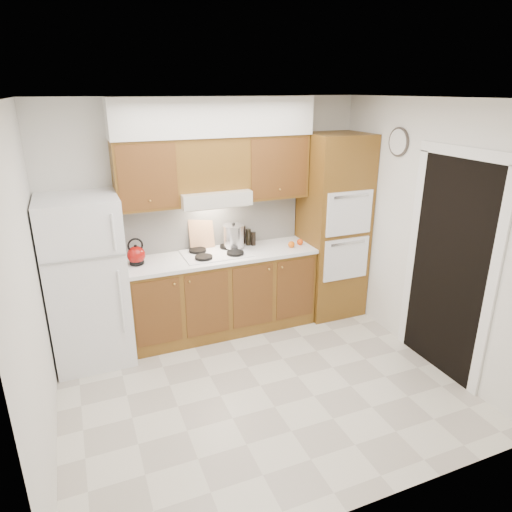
{
  "coord_description": "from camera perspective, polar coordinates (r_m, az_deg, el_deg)",
  "views": [
    {
      "loc": [
        -1.43,
        -3.37,
        2.67
      ],
      "look_at": [
        0.14,
        0.45,
        1.15
      ],
      "focal_mm": 32.0,
      "sensor_mm": 36.0,
      "label": 1
    }
  ],
  "objects": [
    {
      "name": "upper_cab_right",
      "position": [
        5.24,
        2.18,
        11.17
      ],
      "size": [
        0.73,
        0.33,
        0.7
      ],
      "primitive_type": "cube",
      "color": "brown",
      "rests_on": "wall_back"
    },
    {
      "name": "ceiling",
      "position": [
        3.66,
        0.68,
        19.1
      ],
      "size": [
        3.6,
        3.6,
        0.0
      ],
      "primitive_type": "plane",
      "color": "white",
      "rests_on": "wall_back"
    },
    {
      "name": "condiment_b",
      "position": [
        5.34,
        -0.96,
        2.38
      ],
      "size": [
        0.06,
        0.06,
        0.19
      ],
      "primitive_type": "cylinder",
      "rotation": [
        0.0,
        0.0,
        -0.05
      ],
      "color": "black",
      "rests_on": "countertop"
    },
    {
      "name": "cutting_board",
      "position": [
        5.23,
        -6.86,
        3.02
      ],
      "size": [
        0.29,
        0.1,
        0.38
      ],
      "primitive_type": "cube",
      "rotation": [
        -0.21,
        0.0,
        0.03
      ],
      "color": "tan",
      "rests_on": "countertop"
    },
    {
      "name": "soffit",
      "position": [
        4.92,
        -5.33,
        16.96
      ],
      "size": [
        2.13,
        0.36,
        0.4
      ],
      "primitive_type": "cube",
      "color": "silver",
      "rests_on": "wall_back"
    },
    {
      "name": "kettle",
      "position": [
        4.9,
        -14.75,
        0.12
      ],
      "size": [
        0.22,
        0.22,
        0.19
      ],
      "primitive_type": "sphere",
      "rotation": [
        0.0,
        0.0,
        -0.18
      ],
      "color": "maroon",
      "rests_on": "countertop"
    },
    {
      "name": "upper_cab_over_hood",
      "position": [
        4.97,
        -5.77,
        11.47
      ],
      "size": [
        0.75,
        0.33,
        0.55
      ],
      "primitive_type": "cube",
      "color": "brown",
      "rests_on": "range_hood"
    },
    {
      "name": "orange_near",
      "position": [
        5.38,
        5.51,
        1.76
      ],
      "size": [
        0.08,
        0.08,
        0.07
      ],
      "primitive_type": "sphere",
      "rotation": [
        0.0,
        0.0,
        0.11
      ],
      "color": "#DE490B",
      "rests_on": "countertop"
    },
    {
      "name": "base_cabinets",
      "position": [
        5.29,
        -4.26,
        -4.7
      ],
      "size": [
        2.11,
        0.6,
        0.9
      ],
      "primitive_type": "cube",
      "color": "brown",
      "rests_on": "floor"
    },
    {
      "name": "wall_left",
      "position": [
        3.66,
        -26.42,
        -4.02
      ],
      "size": [
        0.02,
        3.0,
        2.6
      ],
      "primitive_type": "cube",
      "color": "silver",
      "rests_on": "floor"
    },
    {
      "name": "wall_right",
      "position": [
        4.87,
        20.54,
        2.53
      ],
      "size": [
        0.02,
        3.0,
        2.6
      ],
      "primitive_type": "cube",
      "color": "silver",
      "rests_on": "floor"
    },
    {
      "name": "orange_far",
      "position": [
        5.28,
        4.45,
        1.45
      ],
      "size": [
        0.09,
        0.09,
        0.08
      ],
      "primitive_type": "sphere",
      "rotation": [
        0.0,
        0.0,
        -0.25
      ],
      "color": "orange",
      "rests_on": "countertop"
    },
    {
      "name": "upper_cab_left",
      "position": [
        4.83,
        -13.7,
        9.86
      ],
      "size": [
        0.63,
        0.33,
        0.7
      ],
      "primitive_type": "cube",
      "color": "brown",
      "rests_on": "wall_back"
    },
    {
      "name": "condiment_c",
      "position": [
        5.34,
        -0.33,
        2.17
      ],
      "size": [
        0.07,
        0.07,
        0.16
      ],
      "primitive_type": "cylinder",
      "rotation": [
        0.0,
        0.0,
        -0.33
      ],
      "color": "black",
      "rests_on": "countertop"
    },
    {
      "name": "range_hood",
      "position": [
        4.98,
        -5.42,
        7.39
      ],
      "size": [
        0.75,
        0.45,
        0.15
      ],
      "primitive_type": "cube",
      "color": "silver",
      "rests_on": "wall_back"
    },
    {
      "name": "fridge",
      "position": [
        4.86,
        -20.39,
        -3.0
      ],
      "size": [
        0.75,
        0.72,
        1.72
      ],
      "primitive_type": "cube",
      "color": "white",
      "rests_on": "floor"
    },
    {
      "name": "countertop",
      "position": [
        5.1,
        -4.36,
        0.05
      ],
      "size": [
        2.13,
        0.62,
        0.04
      ],
      "primitive_type": "cube",
      "color": "white",
      "rests_on": "base_cabinets"
    },
    {
      "name": "cooktop",
      "position": [
        5.09,
        -4.98,
        0.33
      ],
      "size": [
        0.74,
        0.5,
        0.01
      ],
      "primitive_type": "cube",
      "color": "white",
      "rests_on": "countertop"
    },
    {
      "name": "doorway",
      "position": [
        4.7,
        22.89,
        -1.62
      ],
      "size": [
        0.02,
        0.9,
        2.1
      ],
      "primitive_type": "cube",
      "color": "black",
      "rests_on": "floor"
    },
    {
      "name": "condiment_a",
      "position": [
        5.4,
        -1.64,
        2.68
      ],
      "size": [
        0.06,
        0.06,
        0.21
      ],
      "primitive_type": "cylinder",
      "rotation": [
        0.0,
        0.0,
        -0.01
      ],
      "color": "black",
      "rests_on": "countertop"
    },
    {
      "name": "wall_back",
      "position": [
        5.26,
        -5.79,
        4.99
      ],
      "size": [
        3.6,
        0.02,
        2.6
      ],
      "primitive_type": "cube",
      "color": "silver",
      "rests_on": "floor"
    },
    {
      "name": "backsplash",
      "position": [
        5.27,
        -5.45,
        4.14
      ],
      "size": [
        2.11,
        0.03,
        0.56
      ],
      "primitive_type": "cube",
      "color": "white",
      "rests_on": "countertop"
    },
    {
      "name": "floor",
      "position": [
        4.53,
        0.54,
        -15.9
      ],
      "size": [
        3.6,
        3.6,
        0.0
      ],
      "primitive_type": "plane",
      "color": "beige",
      "rests_on": "ground"
    },
    {
      "name": "oven_cabinet",
      "position": [
        5.6,
        9.54,
        3.63
      ],
      "size": [
        0.7,
        0.65,
        2.2
      ],
      "primitive_type": "cube",
      "color": "brown",
      "rests_on": "floor"
    },
    {
      "name": "wall_clock",
      "position": [
        5.1,
        17.41,
        13.45
      ],
      "size": [
        0.02,
        0.3,
        0.3
      ],
      "primitive_type": "cylinder",
      "rotation": [
        0.0,
        1.57,
        0.0
      ],
      "color": "#3F3833",
      "rests_on": "wall_right"
    },
    {
      "name": "stock_pot",
      "position": [
        5.2,
        -2.81,
        2.49
      ],
      "size": [
        0.29,
        0.29,
        0.25
      ],
      "primitive_type": "cylinder",
      "rotation": [
        0.0,
        0.0,
        0.29
      ],
      "color": "silver",
      "rests_on": "cooktop"
    }
  ]
}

